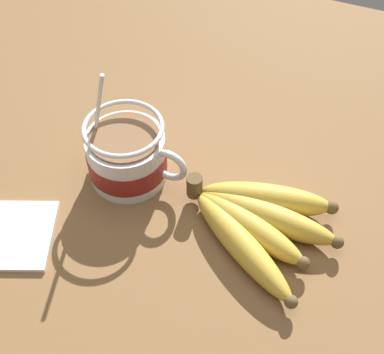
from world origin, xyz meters
The scene contains 3 objects.
table centered at (0.00, 0.00, 1.97)cm, with size 108.41×108.41×3.94cm.
coffee_mug centered at (-2.16, 1.87, 7.68)cm, with size 13.92×10.25×16.22cm.
banana_bunch centered at (16.03, -0.02, 5.74)cm, with size 20.03×17.27×4.18cm.
Camera 1 is at (23.17, -37.67, 57.74)cm, focal length 50.00 mm.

